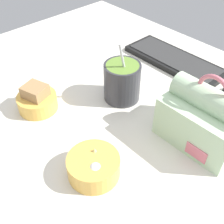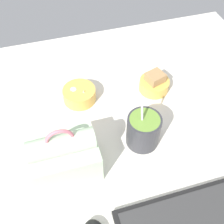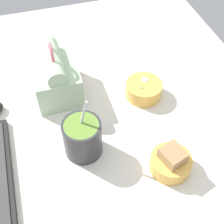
# 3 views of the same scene
# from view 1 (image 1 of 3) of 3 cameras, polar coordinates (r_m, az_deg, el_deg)

# --- Properties ---
(desk_surface) EXTENTS (1.40, 1.10, 0.02)m
(desk_surface) POSITION_cam_1_polar(r_m,az_deg,el_deg) (0.76, 1.27, -2.60)
(desk_surface) COLOR silver
(desk_surface) RESTS_ON ground
(keyboard) EXTENTS (0.35, 0.14, 0.02)m
(keyboard) POSITION_cam_1_polar(r_m,az_deg,el_deg) (1.01, 12.55, 10.24)
(keyboard) COLOR black
(keyboard) RESTS_ON desk_surface
(lunch_bag) EXTENTS (0.19, 0.14, 0.19)m
(lunch_bag) POSITION_cam_1_polar(r_m,az_deg,el_deg) (0.70, 18.29, -1.26)
(lunch_bag) COLOR #B7D6AD
(lunch_bag) RESTS_ON desk_surface
(soup_cup) EXTENTS (0.11, 0.11, 0.19)m
(soup_cup) POSITION_cam_1_polar(r_m,az_deg,el_deg) (0.80, 2.06, 6.28)
(soup_cup) COLOR #333338
(soup_cup) RESTS_ON desk_surface
(bento_bowl_sandwich) EXTENTS (0.11, 0.11, 0.08)m
(bento_bowl_sandwich) POSITION_cam_1_polar(r_m,az_deg,el_deg) (0.81, -14.97, 2.31)
(bento_bowl_sandwich) COLOR #EAB24C
(bento_bowl_sandwich) RESTS_ON desk_surface
(bento_bowl_snacks) EXTENTS (0.12, 0.12, 0.06)m
(bento_bowl_snacks) POSITION_cam_1_polar(r_m,az_deg,el_deg) (0.63, -3.74, -10.82)
(bento_bowl_snacks) COLOR #EAB24C
(bento_bowl_snacks) RESTS_ON desk_surface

